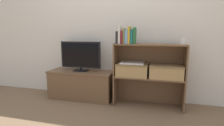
# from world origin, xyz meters

# --- Properties ---
(ground_plane) EXTENTS (16.00, 16.00, 0.00)m
(ground_plane) POSITION_xyz_m (0.00, 0.00, 0.00)
(ground_plane) COLOR brown
(wall_back) EXTENTS (10.00, 0.05, 2.40)m
(wall_back) POSITION_xyz_m (0.00, 0.41, 1.20)
(wall_back) COLOR silver
(wall_back) RESTS_ON ground_plane
(tv_stand) EXTENTS (1.04, 0.40, 0.45)m
(tv_stand) POSITION_xyz_m (-0.52, 0.19, 0.23)
(tv_stand) COLOR brown
(tv_stand) RESTS_ON ground_plane
(tv) EXTENTS (0.66, 0.14, 0.47)m
(tv) POSITION_xyz_m (-0.52, 0.19, 0.70)
(tv) COLOR black
(tv) RESTS_ON tv_stand
(bookshelf_lower_tier) EXTENTS (0.98, 0.31, 0.44)m
(bookshelf_lower_tier) POSITION_xyz_m (0.54, 0.22, 0.28)
(bookshelf_lower_tier) COLOR brown
(bookshelf_lower_tier) RESTS_ON ground_plane
(bookshelf_upper_tier) EXTENTS (0.98, 0.31, 0.47)m
(bookshelf_upper_tier) POSITION_xyz_m (0.54, 0.22, 0.74)
(bookshelf_upper_tier) COLOR brown
(bookshelf_upper_tier) RESTS_ON bookshelf_lower_tier
(book_charcoal) EXTENTS (0.04, 0.14, 0.17)m
(book_charcoal) POSITION_xyz_m (0.10, 0.10, 0.99)
(book_charcoal) COLOR #232328
(book_charcoal) RESTS_ON bookshelf_upper_tier
(book_ivory) EXTENTS (0.03, 0.16, 0.24)m
(book_ivory) POSITION_xyz_m (0.13, 0.10, 1.03)
(book_ivory) COLOR silver
(book_ivory) RESTS_ON bookshelf_upper_tier
(book_maroon) EXTENTS (0.03, 0.14, 0.18)m
(book_maroon) POSITION_xyz_m (0.16, 0.10, 0.99)
(book_maroon) COLOR maroon
(book_maroon) RESTS_ON bookshelf_upper_tier
(book_olive) EXTENTS (0.02, 0.13, 0.21)m
(book_olive) POSITION_xyz_m (0.19, 0.10, 1.01)
(book_olive) COLOR olive
(book_olive) RESTS_ON bookshelf_upper_tier
(book_skyblue) EXTENTS (0.04, 0.15, 0.20)m
(book_skyblue) POSITION_xyz_m (0.23, 0.10, 1.00)
(book_skyblue) COLOR #709ECC
(book_skyblue) RESTS_ON bookshelf_upper_tier
(book_mustard) EXTENTS (0.03, 0.16, 0.23)m
(book_mustard) POSITION_xyz_m (0.27, 0.10, 1.02)
(book_mustard) COLOR gold
(book_mustard) RESTS_ON bookshelf_upper_tier
(book_teal) EXTENTS (0.03, 0.15, 0.20)m
(book_teal) POSITION_xyz_m (0.30, 0.10, 1.00)
(book_teal) COLOR #1E7075
(book_teal) RESTS_ON bookshelf_upper_tier
(book_forest) EXTENTS (0.03, 0.13, 0.22)m
(book_forest) POSITION_xyz_m (0.34, 0.10, 1.02)
(book_forest) COLOR #286638
(book_forest) RESTS_ON bookshelf_upper_tier
(baby_monitor) EXTENTS (0.05, 0.04, 0.12)m
(baby_monitor) POSITION_xyz_m (0.97, 0.16, 0.95)
(baby_monitor) COLOR white
(baby_monitor) RESTS_ON bookshelf_upper_tier
(storage_basket_left) EXTENTS (0.45, 0.28, 0.18)m
(storage_basket_left) POSITION_xyz_m (0.31, 0.14, 0.54)
(storage_basket_left) COLOR tan
(storage_basket_left) RESTS_ON bookshelf_lower_tier
(storage_basket_right) EXTENTS (0.45, 0.28, 0.18)m
(storage_basket_right) POSITION_xyz_m (0.78, 0.14, 0.54)
(storage_basket_right) COLOR tan
(storage_basket_right) RESTS_ON bookshelf_lower_tier
(laptop) EXTENTS (0.33, 0.21, 0.02)m
(laptop) POSITION_xyz_m (0.31, 0.14, 0.63)
(laptop) COLOR white
(laptop) RESTS_ON storage_basket_left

